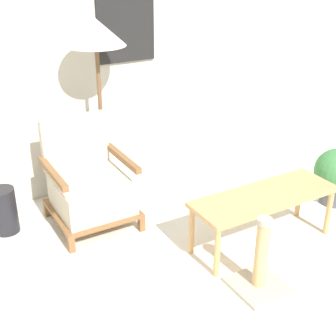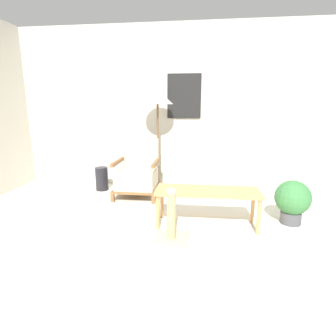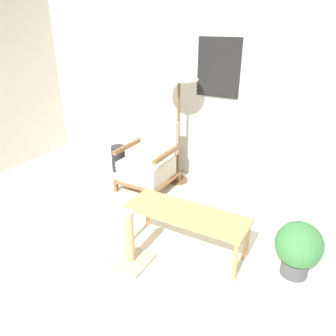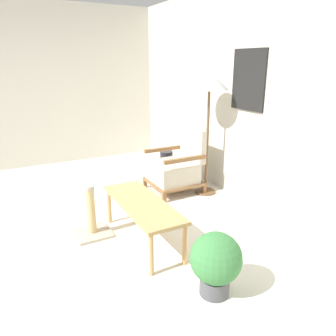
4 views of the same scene
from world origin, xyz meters
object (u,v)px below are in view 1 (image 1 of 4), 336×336
at_px(coffee_table, 264,200).
at_px(scratching_post, 260,268).
at_px(armchair, 89,186).
at_px(vase, 4,211).
at_px(floor_lamp, 96,42).

height_order(coffee_table, scratching_post, scratching_post).
distance_m(armchair, vase, 0.72).
relative_size(armchair, vase, 2.25).
height_order(floor_lamp, coffee_table, floor_lamp).
xyz_separation_m(armchair, vase, (-0.67, 0.20, -0.14)).
height_order(floor_lamp, vase, floor_lamp).
relative_size(armchair, scratching_post, 1.57).
xyz_separation_m(coffee_table, vase, (-1.72, 1.19, -0.19)).
xyz_separation_m(floor_lamp, coffee_table, (0.78, -1.31, -1.07)).
bearing_deg(armchair, coffee_table, -43.12).
bearing_deg(floor_lamp, scratching_post, -76.79).
bearing_deg(vase, scratching_post, -49.96).
relative_size(coffee_table, scratching_post, 2.13).
xyz_separation_m(armchair, floor_lamp, (0.27, 0.33, 1.11)).
distance_m(coffee_table, scratching_post, 0.60).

